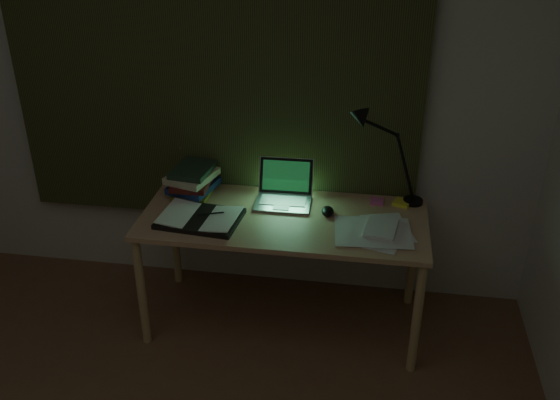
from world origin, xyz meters
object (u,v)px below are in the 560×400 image
Objects in this scene: laptop at (283,187)px; open_textbook at (200,218)px; desk_lamp at (418,154)px; desk at (283,271)px; loose_papers at (371,225)px; book_stack at (192,180)px.

open_textbook is (-0.38, -0.23, -0.09)m from laptop.
desk_lamp is at bearing 9.67° from laptop.
loose_papers is at bearing -4.55° from desk.
desk_lamp is at bearing 4.01° from book_stack.
laptop reaches higher than loose_papers.
desk_lamp reaches higher than book_stack.
desk is 0.45m from laptop.
open_textbook is 1.58× the size of book_stack.
open_textbook is at bearing -166.01° from desk_lamp.
desk_lamp is (0.68, 0.13, 0.17)m from laptop.
open_textbook is 0.31m from book_stack.
desk is 3.64× the size of open_textbook.
loose_papers is at bearing -12.09° from book_stack.
laptop is 0.50m from book_stack.
desk is at bearing -80.12° from laptop.
book_stack is 0.71× the size of loose_papers.
laptop reaches higher than desk.
desk_lamp is (0.65, 0.25, 0.61)m from desk.
laptop is (-0.02, 0.13, 0.44)m from desk.
laptop is 0.46m from open_textbook.
loose_papers is (0.46, -0.16, -0.10)m from laptop.
laptop is at bearing 36.44° from open_textbook.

